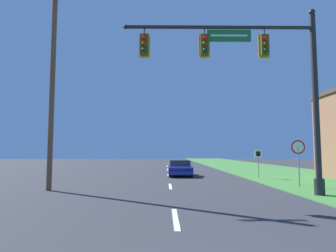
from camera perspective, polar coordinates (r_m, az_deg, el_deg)
The scene contains 7 objects.
grass_verge_right at distance 34.50m, azimuth 17.80°, elevation -7.86°, with size 10.00×110.00×0.04m.
road_center_line at distance 24.79m, azimuth 0.09°, elevation -9.35°, with size 0.16×34.80×0.01m.
signal_mast at distance 14.19m, azimuth 17.85°, elevation 8.84°, with size 8.81×0.47×8.36m.
car_ahead at distance 24.17m, azimuth 2.28°, elevation -8.04°, with size 1.88×4.23×1.19m.
stop_sign at distance 17.81m, azimuth 23.55°, elevation -4.67°, with size 0.76×0.07×2.50m.
route_sign_post at distance 22.41m, azimuth 16.82°, elevation -5.71°, with size 0.55×0.06×2.03m.
utility_pole_near at distance 16.52m, azimuth -21.15°, elevation 8.42°, with size 1.80×0.26×10.93m.
Camera 1 is at (-0.31, -2.71, 1.89)m, focal length 32.00 mm.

